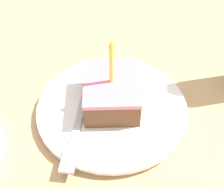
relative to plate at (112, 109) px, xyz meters
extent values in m
cube|color=tan|center=(0.02, -0.03, -0.03)|extent=(2.40, 2.40, 0.04)
cylinder|color=white|center=(0.00, 0.00, 0.00)|extent=(0.26, 0.26, 0.02)
cylinder|color=white|center=(0.00, 0.00, 0.00)|extent=(0.27, 0.27, 0.01)
cube|color=brown|center=(0.00, -0.01, 0.03)|extent=(0.09, 0.12, 0.05)
cube|color=#D17A8C|center=(0.00, -0.01, 0.06)|extent=(0.10, 0.12, 0.01)
cylinder|color=#EAD84C|center=(0.00, -0.01, 0.10)|extent=(0.01, 0.01, 0.07)
cone|color=yellow|center=(0.00, -0.01, 0.14)|extent=(0.01, 0.01, 0.01)
cube|color=#B2B2B7|center=(0.06, 0.04, 0.01)|extent=(0.03, 0.12, 0.00)
cube|color=#B2B2B7|center=(0.07, 0.11, 0.01)|extent=(0.03, 0.05, 0.00)
camera|label=1|loc=(0.01, 0.38, 0.43)|focal=50.00mm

